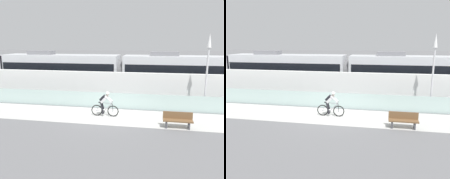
% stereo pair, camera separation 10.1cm
% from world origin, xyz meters
% --- Properties ---
extents(ground_plane, '(200.00, 200.00, 0.00)m').
position_xyz_m(ground_plane, '(0.00, 0.00, 0.00)').
color(ground_plane, slate).
extents(bike_path_deck, '(32.00, 3.20, 0.01)m').
position_xyz_m(bike_path_deck, '(0.00, 0.00, 0.01)').
color(bike_path_deck, beige).
rests_on(bike_path_deck, ground).
extents(glass_parapet, '(32.00, 0.05, 1.12)m').
position_xyz_m(glass_parapet, '(0.00, 1.85, 0.56)').
color(glass_parapet, '#ADC6C1').
rests_on(glass_parapet, ground).
extents(concrete_barrier_wall, '(32.00, 0.36, 2.35)m').
position_xyz_m(concrete_barrier_wall, '(0.00, 3.65, 1.18)').
color(concrete_barrier_wall, white).
rests_on(concrete_barrier_wall, ground).
extents(tram_rail_near, '(32.00, 0.08, 0.01)m').
position_xyz_m(tram_rail_near, '(0.00, 6.13, 0.00)').
color(tram_rail_near, '#595654').
rests_on(tram_rail_near, ground).
extents(tram_rail_far, '(32.00, 0.08, 0.01)m').
position_xyz_m(tram_rail_far, '(0.00, 7.57, 0.00)').
color(tram_rail_far, '#595654').
rests_on(tram_rail_far, ground).
extents(tram, '(22.56, 2.54, 3.81)m').
position_xyz_m(tram, '(0.04, 6.85, 1.89)').
color(tram, silver).
rests_on(tram, ground).
extents(cyclist_on_bike, '(1.77, 0.58, 1.61)m').
position_xyz_m(cyclist_on_bike, '(-0.04, -0.00, 0.80)').
color(cyclist_on_bike, black).
rests_on(cyclist_on_bike, ground).
extents(lamp_post_antenna, '(0.28, 0.28, 5.20)m').
position_xyz_m(lamp_post_antenna, '(6.40, 2.15, 3.29)').
color(lamp_post_antenna, gray).
rests_on(lamp_post_antenna, ground).
extents(bench, '(1.60, 0.45, 0.89)m').
position_xyz_m(bench, '(4.34, -1.29, 0.48)').
color(bench, brown).
rests_on(bench, ground).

